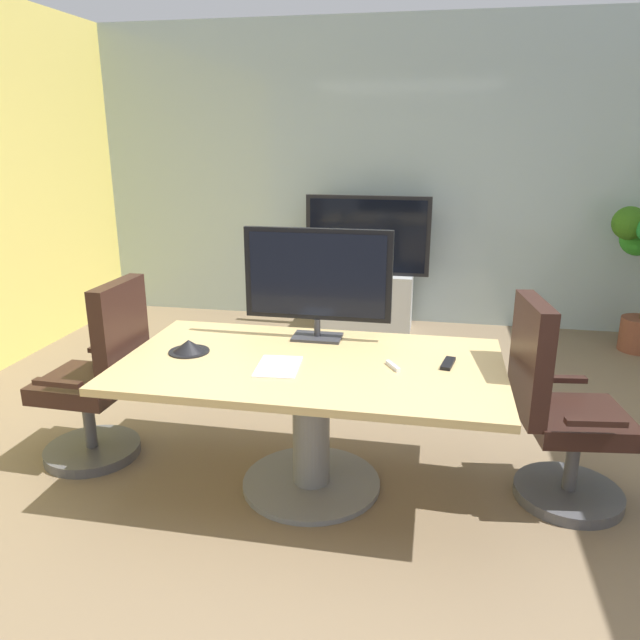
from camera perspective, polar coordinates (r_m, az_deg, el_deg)
ground_plane at (r=3.55m, az=1.32°, el=-14.56°), size 7.37×7.37×0.00m
wall_back_glass_partition at (r=6.20m, az=6.52°, el=13.30°), size 6.04×0.10×2.93m
conference_table at (r=3.23m, az=-0.85°, el=-7.04°), size 1.97×1.10×0.73m
office_chair_left at (r=3.77m, az=-20.02°, el=-5.92°), size 0.60×0.58×1.09m
office_chair_right at (r=3.38m, az=21.52°, el=-8.79°), size 0.62×0.60×1.09m
tv_monitor at (r=3.41m, az=-0.24°, el=4.01°), size 0.84×0.18×0.64m
wall_display_unit at (r=6.02m, az=4.41°, el=3.37°), size 1.20×0.36×1.31m
conference_phone at (r=3.35m, az=-12.24°, el=-2.47°), size 0.22×0.22×0.07m
remote_control at (r=3.17m, az=11.95°, el=-4.01°), size 0.08×0.18×0.02m
whiteboard_marker at (r=3.09m, az=6.86°, el=-4.32°), size 0.08×0.12×0.02m
paper_notepad at (r=3.08m, az=-3.95°, el=-4.39°), size 0.23×0.32×0.01m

